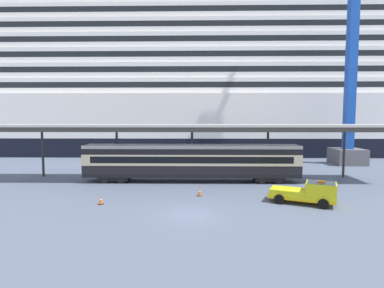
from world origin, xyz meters
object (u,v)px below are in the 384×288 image
(train_carriage, at_px, (192,161))
(traffic_cone_mid, at_px, (101,200))
(dockside_crane, at_px, (356,30))
(cruise_ship, at_px, (225,88))
(traffic_cone_near, at_px, (199,192))
(service_truck, at_px, (309,192))

(train_carriage, distance_m, traffic_cone_mid, 11.84)
(traffic_cone_mid, height_order, dockside_crane, dockside_crane)
(cruise_ship, distance_m, train_carriage, 37.63)
(cruise_ship, distance_m, dockside_crane, 28.68)
(traffic_cone_near, distance_m, dockside_crane, 36.18)
(traffic_cone_near, bearing_deg, dockside_crane, 39.98)
(traffic_cone_mid, distance_m, dockside_crane, 43.25)
(cruise_ship, distance_m, traffic_cone_mid, 48.41)
(train_carriage, height_order, service_truck, train_carriage)
(traffic_cone_mid, bearing_deg, train_carriage, 51.65)
(service_truck, distance_m, traffic_cone_near, 9.28)
(train_carriage, height_order, traffic_cone_mid, train_carriage)
(cruise_ship, relative_size, traffic_cone_near, 205.95)
(train_carriage, distance_m, service_truck, 13.16)
(service_truck, height_order, traffic_cone_near, service_truck)
(cruise_ship, height_order, service_truck, cruise_ship)
(train_carriage, distance_m, dockside_crane, 32.71)
(traffic_cone_mid, bearing_deg, cruise_ship, 72.47)
(service_truck, distance_m, traffic_cone_mid, 17.05)
(traffic_cone_mid, relative_size, dockside_crane, 0.01)
(train_carriage, relative_size, traffic_cone_mid, 31.29)
(traffic_cone_near, distance_m, traffic_cone_mid, 8.58)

